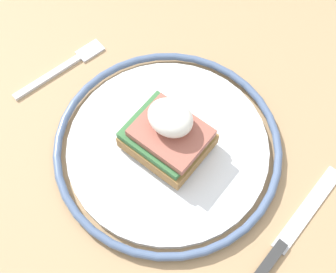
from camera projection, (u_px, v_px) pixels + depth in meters
dining_table at (186, 195)px, 0.68m from camera, size 1.07×0.75×0.72m
plate at (168, 146)px, 0.58m from camera, size 0.28×0.28×0.02m
sandwich at (168, 133)px, 0.55m from camera, size 0.09×0.08×0.07m
fork at (64, 67)px, 0.64m from camera, size 0.04×0.14×0.00m
knife at (281, 246)px, 0.53m from camera, size 0.02×0.21×0.01m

